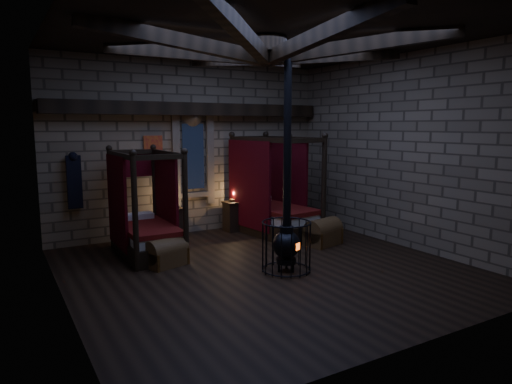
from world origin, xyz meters
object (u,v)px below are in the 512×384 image
bed_right (273,210)px  trunk_left (166,253)px  trunk_right (323,233)px  bed_left (146,229)px  stove (286,240)px

bed_right → trunk_left: size_ratio=2.83×
trunk_left → trunk_right: 3.57m
bed_left → trunk_left: bed_left is taller
trunk_left → bed_left: bearing=77.2°
bed_right → stove: bearing=-124.7°
bed_left → trunk_right: size_ratio=2.28×
trunk_right → stove: bearing=-161.8°
trunk_right → stove: stove is taller
trunk_left → trunk_right: size_ratio=0.91×
bed_left → trunk_right: 3.88m
bed_left → trunk_left: 1.07m
bed_left → stove: size_ratio=0.53×
trunk_left → bed_right: bearing=3.4°
bed_right → stove: size_ratio=0.60×
bed_left → bed_right: bed_right is taller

